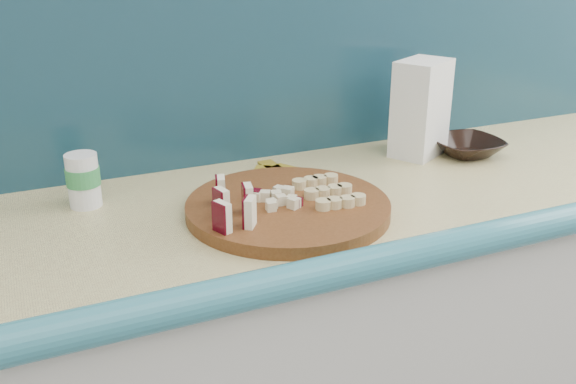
% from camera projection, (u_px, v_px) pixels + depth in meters
% --- Properties ---
extents(kitchen_counter, '(2.20, 0.63, 0.91)m').
position_uv_depth(kitchen_counter, '(346.00, 366.00, 1.53)').
color(kitchen_counter, silver).
rests_on(kitchen_counter, ground).
extents(backsplash, '(2.20, 0.02, 0.50)m').
position_uv_depth(backsplash, '(297.00, 50.00, 1.51)').
color(backsplash, teal).
rests_on(backsplash, kitchen_counter).
extents(cutting_board, '(0.41, 0.41, 0.02)m').
position_uv_depth(cutting_board, '(288.00, 207.00, 1.24)').
color(cutting_board, '#4F2910').
rests_on(cutting_board, kitchen_counter).
extents(apple_wedges, '(0.09, 0.15, 0.05)m').
position_uv_depth(apple_wedges, '(232.00, 204.00, 1.16)').
color(apple_wedges, '#FFF0CB').
rests_on(apple_wedges, cutting_board).
extents(apple_chunks, '(0.07, 0.06, 0.02)m').
position_uv_depth(apple_chunks, '(276.00, 199.00, 1.23)').
color(apple_chunks, beige).
rests_on(apple_chunks, cutting_board).
extents(banana_slices, '(0.10, 0.15, 0.02)m').
position_uv_depth(banana_slices, '(328.00, 191.00, 1.27)').
color(banana_slices, '#CEB77E').
rests_on(banana_slices, cutting_board).
extents(brown_bowl, '(0.17, 0.17, 0.04)m').
position_uv_depth(brown_bowl, '(467.00, 147.00, 1.57)').
color(brown_bowl, black).
rests_on(brown_bowl, kitchen_counter).
extents(flour_bag, '(0.16, 0.15, 0.23)m').
position_uv_depth(flour_bag, '(421.00, 108.00, 1.54)').
color(flour_bag, white).
rests_on(flour_bag, kitchen_counter).
extents(canister, '(0.07, 0.07, 0.11)m').
position_uv_depth(canister, '(83.00, 179.00, 1.26)').
color(canister, white).
rests_on(canister, kitchen_counter).
extents(banana_peel, '(0.23, 0.19, 0.01)m').
position_uv_depth(banana_peel, '(280.00, 174.00, 1.44)').
color(banana_peel, gold).
rests_on(banana_peel, kitchen_counter).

